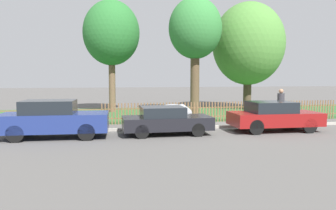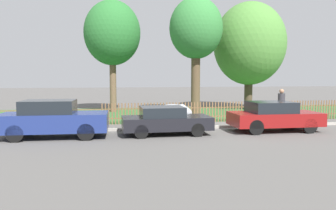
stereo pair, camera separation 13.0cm
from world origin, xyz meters
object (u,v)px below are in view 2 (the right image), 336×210
parked_car_silver_hatchback (53,119)px  parked_car_black_saloon (165,120)px  parked_car_navy_estate (274,116)px  tree_behind_motorcycle (196,30)px  pedestrian_near_fence (281,104)px  tree_mid_park (249,44)px  tree_nearest_kerb (112,34)px  covered_motorcycle (173,113)px

parked_car_silver_hatchback → parked_car_black_saloon: parked_car_silver_hatchback is taller
parked_car_black_saloon → parked_car_navy_estate: parked_car_navy_estate is taller
tree_behind_motorcycle → pedestrian_near_fence: 7.63m
parked_car_black_saloon → tree_mid_park: tree_mid_park is taller
tree_nearest_kerb → tree_behind_motorcycle: (5.43, -2.03, 0.11)m
parked_car_silver_hatchback → parked_car_black_saloon: bearing=1.5°
parked_car_silver_hatchback → tree_behind_motorcycle: bearing=45.4°
tree_nearest_kerb → parked_car_black_saloon: bearing=-77.4°
parked_car_navy_estate → tree_behind_motorcycle: (-1.70, 7.51, 4.86)m
pedestrian_near_fence → parked_car_black_saloon: bearing=19.2°
tree_nearest_kerb → tree_behind_motorcycle: tree_nearest_kerb is taller
covered_motorcycle → tree_nearest_kerb: bearing=113.2°
tree_nearest_kerb → tree_behind_motorcycle: bearing=-20.5°
tree_behind_motorcycle → parked_car_navy_estate: bearing=-77.2°
parked_car_navy_estate → covered_motorcycle: (-4.28, 2.00, -0.01)m
pedestrian_near_fence → tree_behind_motorcycle: bearing=-56.9°
parked_car_silver_hatchback → tree_nearest_kerb: bearing=77.5°
parked_car_silver_hatchback → tree_mid_park: size_ratio=0.54×
parked_car_navy_estate → covered_motorcycle: parked_car_navy_estate is taller
parked_car_silver_hatchback → covered_motorcycle: parked_car_silver_hatchback is taller
covered_motorcycle → parked_car_black_saloon: bearing=-107.5°
pedestrian_near_fence → tree_mid_park: bearing=-100.3°
tree_behind_motorcycle → parked_car_silver_hatchback: bearing=-136.7°
covered_motorcycle → tree_mid_park: 11.19m
covered_motorcycle → tree_behind_motorcycle: (2.58, 5.51, 4.87)m
tree_mid_park → pedestrian_near_fence: size_ratio=4.36×
parked_car_black_saloon → tree_nearest_kerb: (-2.12, 9.54, 4.83)m
pedestrian_near_fence → parked_car_navy_estate: bearing=54.3°
parked_car_navy_estate → tree_nearest_kerb: size_ratio=0.53×
tree_mid_park → parked_car_navy_estate: bearing=-107.1°
tree_mid_park → parked_car_silver_hatchback: bearing=-143.1°
tree_mid_park → parked_car_black_saloon: bearing=-130.0°
tree_behind_motorcycle → covered_motorcycle: bearing=-115.1°
tree_mid_park → pedestrian_near_fence: bearing=-99.9°
tree_nearest_kerb → parked_car_silver_hatchback: bearing=-104.7°
parked_car_navy_estate → tree_behind_motorcycle: 9.11m
covered_motorcycle → tree_nearest_kerb: size_ratio=0.28×
parked_car_navy_estate → tree_mid_park: (2.92, 9.46, 4.20)m
tree_nearest_kerb → pedestrian_near_fence: 12.18m
parked_car_black_saloon → tree_behind_motorcycle: bearing=65.6°
parked_car_silver_hatchback → tree_behind_motorcycle: tree_behind_motorcycle is taller
tree_nearest_kerb → pedestrian_near_fence: (8.82, -7.15, -4.42)m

